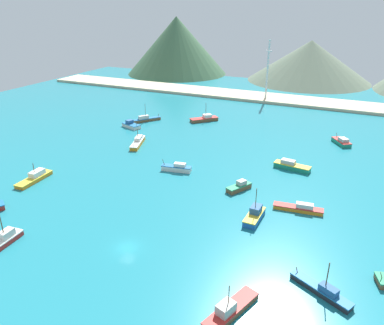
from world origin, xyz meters
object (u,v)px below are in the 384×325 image
(fishing_boat_10, at_px, (291,166))
(fishing_boat_12, at_px, (4,240))
(fishing_boat_3, at_px, (299,208))
(fishing_boat_4, at_px, (131,125))
(fishing_boat_5, at_px, (177,168))
(fishing_boat_9, at_px, (230,310))
(fishing_boat_15, at_px, (255,215))
(fishing_boat_0, at_px, (322,290))
(fishing_boat_8, at_px, (239,187))
(fishing_boat_11, at_px, (342,142))
(fishing_boat_6, at_px, (138,142))
(fishing_boat_13, at_px, (35,177))
(radio_tower, at_px, (268,70))
(fishing_boat_7, at_px, (146,119))
(fishing_boat_2, at_px, (205,119))

(fishing_boat_10, height_order, fishing_boat_12, fishing_boat_12)
(fishing_boat_3, distance_m, fishing_boat_4, 73.42)
(fishing_boat_5, relative_size, fishing_boat_10, 0.83)
(fishing_boat_9, xyz_separation_m, fishing_boat_15, (-3.86, 26.09, 0.24))
(fishing_boat_4, bearing_deg, fishing_boat_5, -39.91)
(fishing_boat_0, bearing_deg, fishing_boat_8, 128.78)
(fishing_boat_4, xyz_separation_m, fishing_boat_12, (17.65, -68.95, -0.01))
(fishing_boat_11, bearing_deg, fishing_boat_6, -154.97)
(fishing_boat_0, relative_size, fishing_boat_10, 1.01)
(fishing_boat_3, xyz_separation_m, fishing_boat_15, (-7.75, -7.41, 0.34))
(fishing_boat_4, height_order, fishing_boat_6, fishing_boat_6)
(fishing_boat_12, relative_size, fishing_boat_13, 0.74)
(fishing_boat_4, distance_m, fishing_boat_10, 60.54)
(fishing_boat_0, distance_m, fishing_boat_3, 24.95)
(radio_tower, bearing_deg, fishing_boat_0, -71.53)
(fishing_boat_0, distance_m, fishing_boat_6, 74.91)
(fishing_boat_6, relative_size, fishing_boat_13, 1.07)
(fishing_boat_15, height_order, radio_tower, radio_tower)
(fishing_boat_4, xyz_separation_m, fishing_boat_15, (57.28, -41.50, 0.15))
(fishing_boat_7, bearing_deg, fishing_boat_2, 25.45)
(fishing_boat_2, height_order, fishing_boat_11, fishing_boat_2)
(fishing_boat_6, distance_m, fishing_boat_11, 64.03)
(fishing_boat_4, bearing_deg, fishing_boat_3, -27.67)
(fishing_boat_13, bearing_deg, fishing_boat_7, 91.15)
(fishing_boat_0, height_order, fishing_boat_13, fishing_boat_0)
(fishing_boat_5, bearing_deg, fishing_boat_7, 131.05)
(fishing_boat_2, distance_m, fishing_boat_6, 33.47)
(fishing_boat_5, relative_size, radio_tower, 0.31)
(fishing_boat_8, bearing_deg, fishing_boat_11, 65.67)
(fishing_boat_0, bearing_deg, fishing_boat_7, 137.03)
(fishing_boat_8, xyz_separation_m, fishing_boat_15, (6.98, -11.35, 0.20))
(fishing_boat_4, bearing_deg, fishing_boat_12, -75.64)
(fishing_boat_4, xyz_separation_m, fishing_boat_9, (61.14, -67.59, -0.09))
(fishing_boat_4, bearing_deg, fishing_boat_15, -35.92)
(fishing_boat_4, relative_size, fishing_boat_12, 1.01)
(fishing_boat_5, height_order, fishing_boat_13, fishing_boat_13)
(fishing_boat_6, distance_m, fishing_boat_12, 55.20)
(fishing_boat_0, relative_size, fishing_boat_3, 0.95)
(fishing_boat_6, height_order, fishing_boat_12, fishing_boat_12)
(fishing_boat_2, xyz_separation_m, fishing_boat_11, (48.97, -5.13, 0.03))
(fishing_boat_11, bearing_deg, fishing_boat_8, -114.33)
(radio_tower, bearing_deg, fishing_boat_12, -97.02)
(fishing_boat_9, xyz_separation_m, fishing_boat_11, (8.68, 80.61, 0.11))
(fishing_boat_4, bearing_deg, fishing_boat_0, -38.57)
(fishing_boat_3, height_order, fishing_boat_15, fishing_boat_15)
(radio_tower, bearing_deg, fishing_boat_8, -79.33)
(fishing_boat_5, bearing_deg, fishing_boat_4, 140.09)
(fishing_boat_8, height_order, radio_tower, radio_tower)
(fishing_boat_2, bearing_deg, fishing_boat_13, -106.07)
(fishing_boat_5, distance_m, fishing_boat_6, 23.76)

